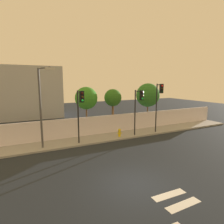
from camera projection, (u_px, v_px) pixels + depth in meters
The scene contains 12 objects.
ground_plane at pixel (134, 184), 10.08m from camera, with size 80.00×80.00×0.00m, color #1F252D.
sidewalk at pixel (84, 141), 17.31m from camera, with size 36.00×2.40×0.15m, color gray.
perimeter_wall at pixel (79, 127), 18.30m from camera, with size 36.00×0.18×1.80m, color silver.
traffic_light_left at pixel (80, 106), 15.52m from camera, with size 0.36×1.12×4.47m.
traffic_light_center at pixel (159, 98), 19.05m from camera, with size 0.44×1.15×4.97m.
traffic_light_right at pixel (139, 103), 18.00m from camera, with size 0.36×1.17×4.40m.
street_lamp_curbside at pixel (42, 101), 14.49m from camera, with size 0.95×2.22×6.20m.
fire_hydrant at pixel (119, 132), 18.25m from camera, with size 0.44×0.26×0.77m.
roadside_tree_midleft at pixel (86, 98), 19.43m from camera, with size 2.29×2.29×4.82m.
roadside_tree_midright at pixel (113, 98), 20.78m from camera, with size 1.87×1.87×4.55m.
roadside_tree_rightmost at pixel (148, 95), 22.82m from camera, with size 2.79×2.79×5.14m.
low_building_distant at pixel (12, 93), 27.73m from camera, with size 13.42×6.00×7.50m, color #A8A8A8.
Camera 1 is at (-5.20, -7.86, 5.35)m, focal length 30.82 mm.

